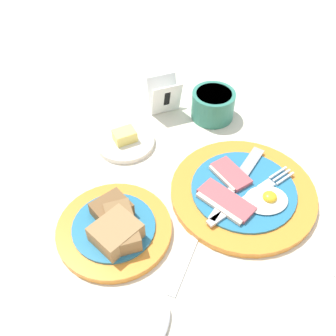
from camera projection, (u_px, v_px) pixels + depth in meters
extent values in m
plane|color=beige|center=(216.00, 210.00, 0.64)|extent=(3.00, 3.00, 0.00)
cylinder|color=orange|center=(243.00, 193.00, 0.65)|extent=(0.24, 0.24, 0.01)
cylinder|color=teal|center=(244.00, 190.00, 0.65)|extent=(0.17, 0.17, 0.00)
cube|color=#BC5156|center=(231.00, 174.00, 0.66)|extent=(0.06, 0.08, 0.01)
cube|color=beige|center=(223.00, 177.00, 0.66)|extent=(0.03, 0.07, 0.01)
cube|color=#BC5156|center=(227.00, 201.00, 0.62)|extent=(0.08, 0.10, 0.01)
cube|color=beige|center=(221.00, 207.00, 0.62)|extent=(0.06, 0.08, 0.01)
ellipsoid|color=white|center=(266.00, 200.00, 0.63)|extent=(0.07, 0.06, 0.01)
ellipsoid|color=yellow|center=(270.00, 197.00, 0.62)|extent=(0.02, 0.02, 0.01)
cube|color=silver|center=(234.00, 207.00, 0.62)|extent=(0.10, 0.05, 0.00)
cube|color=silver|center=(266.00, 186.00, 0.65)|extent=(0.03, 0.03, 0.00)
cube|color=silver|center=(285.00, 179.00, 0.66)|extent=(0.04, 0.02, 0.00)
cube|color=silver|center=(281.00, 176.00, 0.66)|extent=(0.04, 0.02, 0.00)
cube|color=silver|center=(278.00, 173.00, 0.67)|extent=(0.04, 0.02, 0.00)
cube|color=silver|center=(227.00, 197.00, 0.63)|extent=(0.09, 0.08, 0.00)
cube|color=#9EA0A5|center=(250.00, 162.00, 0.68)|extent=(0.07, 0.07, 0.00)
cylinder|color=orange|center=(114.00, 229.00, 0.60)|extent=(0.18, 0.18, 0.01)
cylinder|color=teal|center=(114.00, 226.00, 0.60)|extent=(0.13, 0.13, 0.00)
cube|color=olive|center=(122.00, 227.00, 0.58)|extent=(0.04, 0.08, 0.03)
cube|color=#9E7A4C|center=(116.00, 232.00, 0.57)|extent=(0.08, 0.08, 0.03)
cube|color=brown|center=(112.00, 209.00, 0.60)|extent=(0.07, 0.07, 0.02)
cylinder|color=#337F6B|center=(213.00, 105.00, 0.78)|extent=(0.09, 0.09, 0.06)
cylinder|color=white|center=(214.00, 95.00, 0.76)|extent=(0.07, 0.07, 0.01)
cylinder|color=silver|center=(125.00, 142.00, 0.74)|extent=(0.11, 0.11, 0.01)
cube|color=#F4E06B|center=(125.00, 136.00, 0.73)|extent=(0.05, 0.04, 0.02)
cube|color=white|center=(167.00, 100.00, 0.78)|extent=(0.06, 0.03, 0.07)
cube|color=white|center=(163.00, 93.00, 0.79)|extent=(0.06, 0.03, 0.07)
cube|color=black|center=(167.00, 99.00, 0.77)|extent=(0.01, 0.01, 0.04)
cube|color=silver|center=(184.00, 263.00, 0.57)|extent=(0.07, 0.09, 0.01)
ellipsoid|color=silver|center=(157.00, 330.00, 0.50)|extent=(0.06, 0.07, 0.01)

